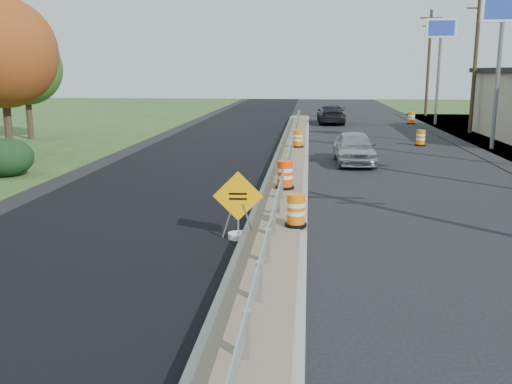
# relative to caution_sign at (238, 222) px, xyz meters

# --- Properties ---
(ground) EXTENTS (140.00, 140.00, 0.00)m
(ground) POSITION_rel_caution_sign_xyz_m (0.90, 1.63, -0.43)
(ground) COLOR black
(ground) RESTS_ON ground
(milled_overlay) EXTENTS (7.20, 120.00, 0.01)m
(milled_overlay) POSITION_rel_caution_sign_xyz_m (-3.50, 11.63, -0.43)
(milled_overlay) COLOR black
(milled_overlay) RESTS_ON ground
(median) EXTENTS (1.60, 55.00, 0.23)m
(median) POSITION_rel_caution_sign_xyz_m (0.90, 9.63, -0.32)
(median) COLOR gray
(median) RESTS_ON ground
(guardrail) EXTENTS (0.10, 46.15, 0.72)m
(guardrail) POSITION_rel_caution_sign_xyz_m (0.90, 10.63, 0.30)
(guardrail) COLOR silver
(guardrail) RESTS_ON median
(pylon_sign_mid) EXTENTS (2.20, 0.30, 7.90)m
(pylon_sign_mid) POSITION_rel_caution_sign_xyz_m (11.40, 17.63, 6.04)
(pylon_sign_mid) COLOR slate
(pylon_sign_mid) RESTS_ON ground
(pylon_sign_north) EXTENTS (2.20, 0.30, 7.90)m
(pylon_sign_north) POSITION_rel_caution_sign_xyz_m (11.40, 31.63, 6.04)
(pylon_sign_north) COLOR slate
(pylon_sign_north) RESTS_ON ground
(utility_pole_nmid) EXTENTS (1.90, 0.26, 9.40)m
(utility_pole_nmid) POSITION_rel_caution_sign_xyz_m (12.40, 25.63, 4.50)
(utility_pole_nmid) COLOR #473523
(utility_pole_nmid) RESTS_ON ground
(utility_pole_north) EXTENTS (1.90, 0.26, 9.40)m
(utility_pole_north) POSITION_rel_caution_sign_xyz_m (12.40, 40.63, 4.50)
(utility_pole_north) COLOR #473523
(utility_pole_north) RESTS_ON ground
(hedge_north) EXTENTS (2.09, 2.09, 1.52)m
(hedge_north) POSITION_rel_caution_sign_xyz_m (-10.10, 7.63, 0.33)
(hedge_north) COLOR black
(hedge_north) RESTS_ON ground
(tree_near_red) EXTENTS (4.95, 4.95, 7.35)m
(tree_near_red) POSITION_rel_caution_sign_xyz_m (-12.10, 11.63, 4.43)
(tree_near_red) COLOR #473523
(tree_near_red) RESTS_ON ground
(tree_near_back) EXTENTS (4.29, 4.29, 6.37)m
(tree_near_back) POSITION_rel_caution_sign_xyz_m (-15.10, 19.63, 3.78)
(tree_near_back) COLOR #473523
(tree_near_back) RESTS_ON ground
(caution_sign) EXTENTS (1.23, 0.51, 1.70)m
(caution_sign) POSITION_rel_caution_sign_xyz_m (0.00, 0.00, 0.00)
(caution_sign) COLOR white
(caution_sign) RESTS_ON ground
(barrel_median_near) EXTENTS (0.56, 0.56, 0.82)m
(barrel_median_near) POSITION_rel_caution_sign_xyz_m (1.41, 0.46, 0.19)
(barrel_median_near) COLOR black
(barrel_median_near) RESTS_ON median
(barrel_median_mid) EXTENTS (0.64, 0.64, 0.93)m
(barrel_median_mid) POSITION_rel_caution_sign_xyz_m (0.93, 5.13, 0.25)
(barrel_median_mid) COLOR black
(barrel_median_mid) RESTS_ON median
(barrel_median_far) EXTENTS (0.59, 0.59, 0.87)m
(barrel_median_far) POSITION_rel_caution_sign_xyz_m (1.15, 15.74, 0.22)
(barrel_median_far) COLOR black
(barrel_median_far) RESTS_ON median
(barrel_shoulder_mid) EXTENTS (0.59, 0.59, 0.87)m
(barrel_shoulder_mid) POSITION_rel_caution_sign_xyz_m (7.90, 18.78, -0.01)
(barrel_shoulder_mid) COLOR black
(barrel_shoulder_mid) RESTS_ON ground
(barrel_shoulder_far) EXTENTS (0.63, 0.63, 0.93)m
(barrel_shoulder_far) POSITION_rel_caution_sign_xyz_m (9.69, 32.24, 0.01)
(barrel_shoulder_far) COLOR black
(barrel_shoulder_far) RESTS_ON ground
(car_silver) EXTENTS (1.83, 4.30, 1.45)m
(car_silver) POSITION_rel_caution_sign_xyz_m (3.74, 12.09, 0.29)
(car_silver) COLOR #ADADB1
(car_silver) RESTS_ON ground
(car_dark_far) EXTENTS (2.18, 5.14, 1.48)m
(car_dark_far) POSITION_rel_caution_sign_xyz_m (3.42, 31.92, 0.31)
(car_dark_far) COLOR black
(car_dark_far) RESTS_ON ground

